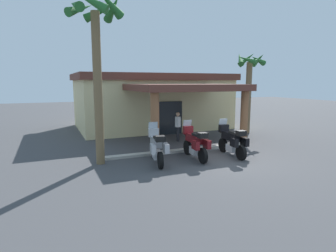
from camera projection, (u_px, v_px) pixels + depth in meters
name	position (u px, v px, depth m)	size (l,w,h in m)	color
ground_plane	(225.00, 158.00, 12.34)	(80.00, 80.00, 0.00)	#424244
motel_building	(152.00, 100.00, 20.54)	(10.80, 11.43, 3.88)	beige
motorcycle_silver	(157.00, 147.00, 11.49)	(0.86, 2.20, 1.61)	black
motorcycle_maroon	(195.00, 143.00, 12.15)	(0.72, 2.21, 1.61)	black
motorcycle_black	(232.00, 141.00, 12.63)	(0.73, 2.21, 1.61)	black
pedestrian	(178.00, 125.00, 15.82)	(0.32, 0.50, 1.64)	black
palm_tree_roadside	(96.00, 39.00, 10.78)	(2.23, 2.29, 6.70)	brown
palm_tree_near_portico	(249.00, 77.00, 18.04)	(1.89, 1.93, 5.32)	brown
curb_strip	(181.00, 150.00, 13.51)	(7.30, 0.36, 0.12)	#ADA89E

